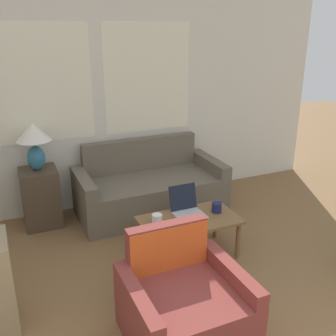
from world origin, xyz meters
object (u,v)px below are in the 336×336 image
table_lamp (34,139)px  tv_remote (161,231)px  coffee_table (189,223)px  armchair (183,306)px  couch (149,189)px  cup_navy (157,220)px  laptop (187,209)px  cup_yellow (217,207)px

table_lamp → tv_remote: (0.88, -1.40, -0.59)m
table_lamp → tv_remote: table_lamp is taller
coffee_table → armchair: bearing=-119.3°
couch → armchair: bearing=-104.7°
armchair → table_lamp: size_ratio=1.60×
table_lamp → cup_navy: 1.64m
armchair → coffee_table: size_ratio=0.88×
armchair → cup_navy: 0.97m
armchair → tv_remote: (0.16, 0.79, 0.17)m
cup_navy → coffee_table: bearing=-2.2°
laptop → cup_yellow: (0.29, -0.08, -0.01)m
coffee_table → cup_navy: cup_navy is taller
laptop → couch: bearing=90.0°
laptop → cup_navy: laptop is taller
couch → cup_navy: bearing=-107.5°
table_lamp → laptop: size_ratio=1.62×
laptop → table_lamp: bearing=137.0°
armchair → tv_remote: size_ratio=5.56×
laptop → cup_navy: 0.37m
coffee_table → tv_remote: tv_remote is taller
couch → cup_yellow: couch is taller
table_lamp → cup_yellow: (1.54, -1.25, -0.55)m
couch → coffee_table: size_ratio=1.84×
armchair → tv_remote: 0.82m
cup_yellow → couch: bearing=104.4°
cup_yellow → laptop: bearing=164.6°
couch → cup_navy: couch is taller
armchair → cup_yellow: 1.27m
cup_navy → cup_yellow: (0.64, 0.01, -0.00)m
laptop → cup_yellow: laptop is taller
tv_remote → couch: bearing=73.5°
table_lamp → laptop: 1.80m
laptop → tv_remote: size_ratio=2.15×
table_lamp → cup_yellow: 2.06m
cup_yellow → table_lamp: bearing=141.0°
couch → table_lamp: table_lamp is taller
table_lamp → armchair: bearing=-71.8°
laptop → tv_remote: bearing=-148.7°
couch → cup_yellow: 1.17m
armchair → table_lamp: 2.42m
couch → armchair: size_ratio=2.10×
couch → tv_remote: bearing=-106.5°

